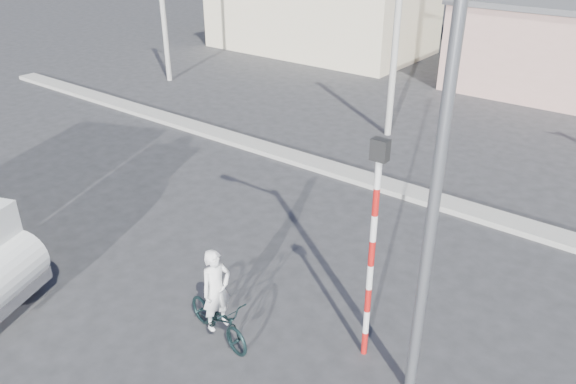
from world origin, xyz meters
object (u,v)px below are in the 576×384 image
Objects in this scene: cyclist at (217,303)px; bicycle at (218,318)px; streetlight at (434,120)px; traffic_pole at (373,236)px.

bicycle is at bearing -168.39° from cyclist.
cyclist is 5.45m from streetlight.
cyclist is 3.32m from traffic_pole.
traffic_pole is at bearing 162.27° from streetlight.
bicycle is 0.37m from cyclist.
traffic_pole is (2.48, 1.36, 2.11)m from bicycle.
streetlight reaches higher than traffic_pole.
streetlight is at bearing -61.15° from cyclist.
traffic_pole is at bearing -49.63° from cyclist.
bicycle is 0.20× the size of streetlight.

